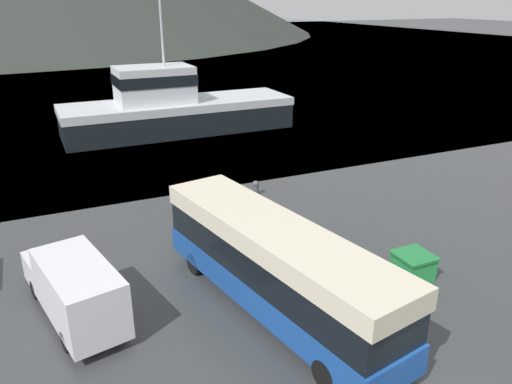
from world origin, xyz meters
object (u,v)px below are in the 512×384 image
object	(u,v)px
fishing_boat	(174,108)
storage_bin	(413,266)
small_boat	(164,98)
tour_bus	(275,264)
delivery_van	(74,287)

from	to	relation	value
fishing_boat	storage_bin	xyz separation A→B (m)	(2.19, -26.49, -1.49)
storage_bin	small_boat	distance (m)	38.67
storage_bin	tour_bus	bearing A→B (deg)	176.69
small_boat	fishing_boat	bearing A→B (deg)	-135.25
delivery_van	storage_bin	world-z (taller)	delivery_van
delivery_van	small_boat	bearing A→B (deg)	58.70
tour_bus	delivery_van	size ratio (longest dim) A/B	1.80
delivery_van	storage_bin	distance (m)	12.79
tour_bus	storage_bin	size ratio (longest dim) A/B	7.92
delivery_van	small_boat	size ratio (longest dim) A/B	0.89
delivery_van	fishing_boat	xyz separation A→B (m)	(10.28, 23.73, 0.78)
storage_bin	fishing_boat	bearing A→B (deg)	94.72
fishing_boat	small_boat	world-z (taller)	fishing_boat
storage_bin	delivery_van	bearing A→B (deg)	167.54
fishing_boat	small_boat	distance (m)	12.49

